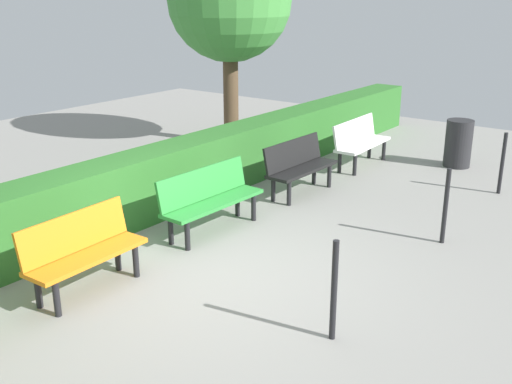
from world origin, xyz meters
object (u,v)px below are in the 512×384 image
object	(u,v)px
bench_white	(360,140)
tree_near	(230,0)
bench_orange	(83,249)
bench_green	(210,197)
bench_black	(299,164)
trash_bin	(458,143)

from	to	relation	value
bench_white	tree_near	size ratio (longest dim) A/B	0.37
bench_white	bench_orange	bearing A→B (deg)	-2.24
bench_green	bench_orange	bearing A→B (deg)	2.78
bench_green	bench_white	bearing A→B (deg)	-179.66
bench_black	trash_bin	bearing A→B (deg)	155.66
bench_white	tree_near	xyz separation A→B (m)	(0.08, -2.99, 2.45)
bench_green	bench_orange	distance (m)	2.11
bench_white	trash_bin	xyz separation A→B (m)	(-1.05, 1.48, -0.05)
bench_white	bench_green	bearing A→B (deg)	-3.08
bench_black	bench_green	bearing A→B (deg)	-0.80
bench_white	bench_green	world-z (taller)	same
trash_bin	bench_green	bearing A→B (deg)	-17.22
bench_orange	tree_near	size ratio (longest dim) A/B	0.33
bench_black	bench_orange	world-z (taller)	same
bench_white	tree_near	bearing A→B (deg)	-90.05
bench_green	tree_near	distance (m)	5.51
bench_black	bench_green	xyz separation A→B (m)	(2.06, -0.09, 0.00)
bench_black	tree_near	bearing A→B (deg)	-121.62
trash_bin	bench_black	bearing A→B (deg)	-26.03
bench_green	trash_bin	size ratio (longest dim) A/B	1.88
bench_white	bench_black	distance (m)	2.03
tree_near	trash_bin	bearing A→B (deg)	104.09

